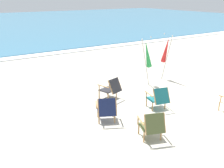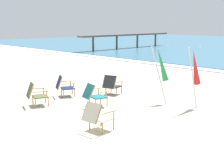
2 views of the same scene
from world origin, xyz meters
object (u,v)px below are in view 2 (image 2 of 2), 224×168
(umbrella_furled_red, at_px, (195,68))
(umbrella_furled_green, at_px, (162,65))
(beach_chair_mid_center, at_px, (94,94))
(beach_chair_front_left, at_px, (112,84))
(beach_chair_back_right, at_px, (64,85))
(beach_chair_front_right, at_px, (97,116))
(beach_chair_far_center, at_px, (36,94))

(umbrella_furled_red, bearing_deg, umbrella_furled_green, -171.70)
(beach_chair_mid_center, height_order, beach_chair_front_left, beach_chair_front_left)
(beach_chair_mid_center, bearing_deg, beach_chair_back_right, 175.49)
(beach_chair_mid_center, relative_size, beach_chair_front_left, 0.99)
(beach_chair_front_right, height_order, beach_chair_back_right, beach_chair_back_right)
(umbrella_furled_green, bearing_deg, beach_chair_mid_center, -120.76)
(beach_chair_mid_center, distance_m, umbrella_furled_green, 2.57)
(beach_chair_front_right, distance_m, umbrella_furled_green, 3.76)
(beach_chair_front_left, distance_m, umbrella_furled_red, 3.42)
(beach_chair_front_left, relative_size, umbrella_furled_green, 0.42)
(beach_chair_mid_center, bearing_deg, beach_chair_front_right, -38.99)
(beach_chair_back_right, distance_m, umbrella_furled_green, 3.78)
(beach_chair_back_right, bearing_deg, umbrella_furled_green, 31.33)
(beach_chair_mid_center, distance_m, beach_chair_front_left, 1.81)
(umbrella_furled_red, relative_size, umbrella_furled_green, 1.01)
(beach_chair_far_center, bearing_deg, umbrella_furled_red, 42.64)
(beach_chair_mid_center, bearing_deg, umbrella_furled_green, 59.24)
(beach_chair_mid_center, distance_m, beach_chair_front_right, 2.42)
(beach_chair_front_left, bearing_deg, umbrella_furled_red, 10.72)
(beach_chair_front_right, height_order, umbrella_furled_green, umbrella_furled_green)
(beach_chair_front_right, xyz_separation_m, beach_chair_front_left, (-2.68, 3.15, 0.00))
(beach_chair_front_right, relative_size, umbrella_furled_red, 0.38)
(beach_chair_back_right, relative_size, umbrella_furled_green, 0.42)
(beach_chair_front_left, bearing_deg, beach_chair_mid_center, -63.81)
(umbrella_furled_red, bearing_deg, beach_chair_far_center, -137.36)
(beach_chair_front_left, height_order, umbrella_furled_green, umbrella_furled_green)
(beach_chair_back_right, bearing_deg, umbrella_furled_red, 25.66)
(beach_chair_back_right, height_order, umbrella_furled_green, umbrella_furled_green)
(beach_chair_far_center, xyz_separation_m, beach_chair_front_left, (0.65, 2.96, -0.00))
(beach_chair_back_right, bearing_deg, beach_chair_mid_center, -4.51)
(beach_chair_front_left, xyz_separation_m, umbrella_furled_red, (3.23, 0.61, 0.92))
(beach_chair_back_right, xyz_separation_m, umbrella_furled_green, (3.14, 1.91, 0.90))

